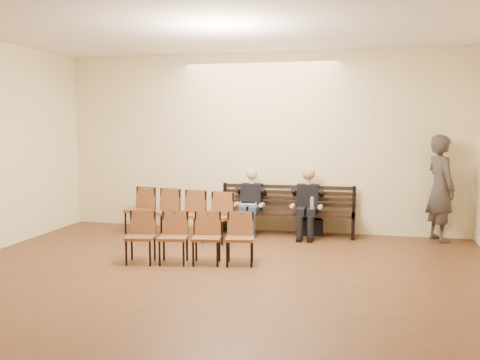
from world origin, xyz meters
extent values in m
plane|color=brown|center=(0.00, 0.00, 0.00)|extent=(10.00, 10.00, 0.00)
cube|color=beige|center=(0.00, 5.00, 1.75)|extent=(8.00, 0.02, 3.50)
cube|color=black|center=(0.57, 4.65, 0.23)|extent=(2.60, 0.90, 0.45)
cube|color=silver|center=(-0.14, 4.40, 0.57)|extent=(0.33, 0.26, 0.23)
cylinder|color=silver|center=(1.10, 4.27, 0.56)|extent=(0.07, 0.07, 0.23)
cube|color=black|center=(1.05, 4.75, 0.15)|extent=(0.46, 0.36, 0.31)
imported|color=#37312D|center=(3.36, 4.75, 1.11)|extent=(0.82, 0.96, 2.22)
cube|color=brown|center=(-1.37, 3.93, 0.45)|extent=(2.24, 1.00, 0.90)
cube|color=brown|center=(-0.54, 2.19, 0.40)|extent=(1.98, 0.75, 0.79)
camera|label=1|loc=(1.99, -5.38, 2.12)|focal=40.00mm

